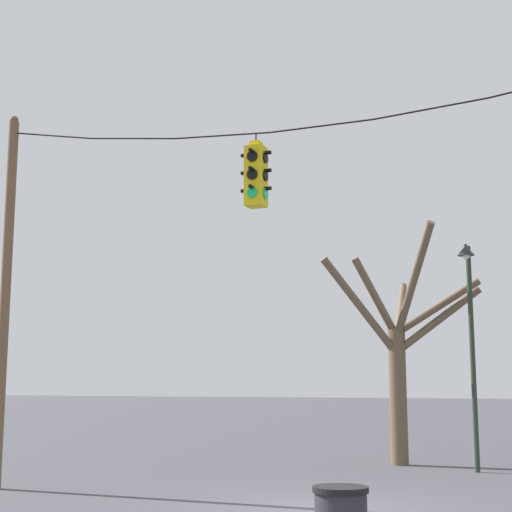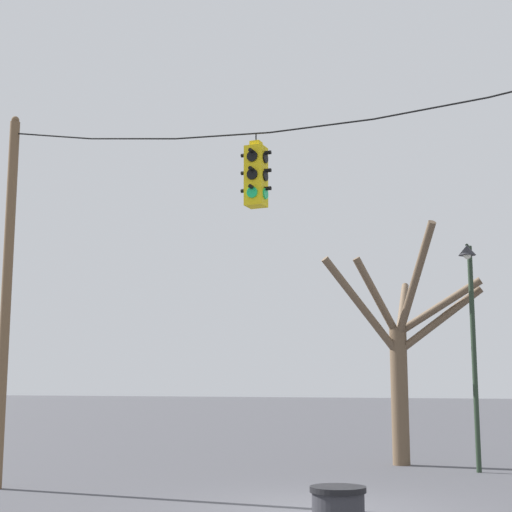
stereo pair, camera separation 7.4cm
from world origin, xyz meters
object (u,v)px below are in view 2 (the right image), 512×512
at_px(utility_pole_left, 6,296).
at_px(street_lamp, 471,315).
at_px(bare_tree, 402,350).
at_px(traffic_light_near_right_pole, 256,176).

bearing_deg(utility_pole_left, street_lamp, 36.95).
xyz_separation_m(utility_pole_left, bare_tree, (6.49, 7.39, -0.90)).
height_order(street_lamp, bare_tree, bare_tree).
bearing_deg(utility_pole_left, bare_tree, 48.71).
height_order(traffic_light_near_right_pole, street_lamp, traffic_light_near_right_pole).
height_order(traffic_light_near_right_pole, bare_tree, traffic_light_near_right_pole).
bearing_deg(utility_pole_left, traffic_light_near_right_pole, -0.00).
bearing_deg(bare_tree, street_lamp, -29.81).
distance_m(traffic_light_near_right_pole, bare_tree, 7.99).
distance_m(utility_pole_left, street_lamp, 10.50).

